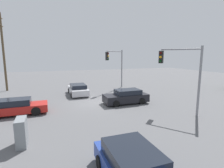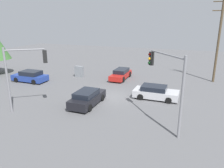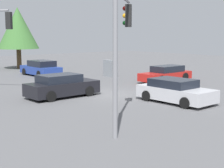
# 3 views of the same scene
# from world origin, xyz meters

# --- Properties ---
(ground_plane) EXTENTS (80.00, 80.00, 0.00)m
(ground_plane) POSITION_xyz_m (0.00, 0.00, 0.00)
(ground_plane) COLOR #5B5B5E
(sedan_blue) EXTENTS (4.41, 2.07, 1.40)m
(sedan_blue) POSITION_xyz_m (11.43, -1.97, 0.67)
(sedan_blue) COLOR #233D93
(sedan_blue) RESTS_ON ground_plane
(sedan_red) EXTENTS (1.84, 4.66, 1.30)m
(sedan_red) POSITION_xyz_m (1.10, -7.33, 0.64)
(sedan_red) COLOR red
(sedan_red) RESTS_ON ground_plane
(sedan_silver) EXTENTS (4.36, 2.07, 1.31)m
(sedan_silver) POSITION_xyz_m (-4.52, -1.42, 0.64)
(sedan_silver) COLOR silver
(sedan_silver) RESTS_ON ground_plane
(sedan_dark) EXTENTS (1.97, 4.42, 1.40)m
(sedan_dark) POSITION_xyz_m (1.06, 2.49, 0.68)
(sedan_dark) COLOR black
(sedan_dark) RESTS_ON ground_plane
(traffic_signal_cross) EXTENTS (2.99, 3.51, 5.54)m
(traffic_signal_cross) POSITION_xyz_m (-6.13, 4.21, 3.85)
(traffic_signal_cross) COLOR gray
(traffic_signal_cross) RESTS_ON ground_plane
(electrical_cabinet) EXTENTS (1.17, 0.50, 1.49)m
(electrical_cabinet) POSITION_xyz_m (6.76, -6.24, 0.75)
(electrical_cabinet) COLOR gray
(electrical_cabinet) RESTS_ON ground_plane
(tree_left) EXTENTS (4.47, 4.47, 6.66)m
(tree_left) POSITION_xyz_m (18.64, -3.36, 4.41)
(tree_left) COLOR #4C3823
(tree_left) RESTS_ON ground_plane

